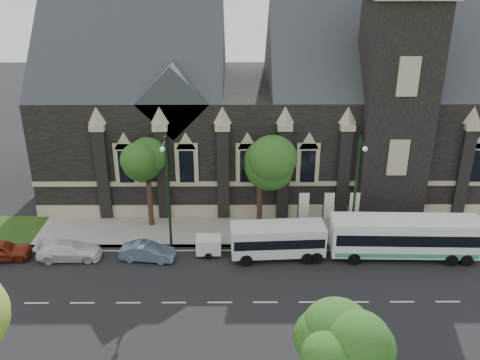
{
  "coord_description": "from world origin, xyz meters",
  "views": [
    {
      "loc": [
        1.18,
        -28.38,
        21.25
      ],
      "look_at": [
        1.36,
        6.0,
        6.14
      ],
      "focal_mm": 39.45,
      "sensor_mm": 36.0,
      "label": 1
    }
  ],
  "objects_px": {
    "tree_walk_right": "(263,160)",
    "car_far_red": "(1,251)",
    "tree_park_east": "(347,344)",
    "tour_coach": "(405,237)",
    "street_lamp_near": "(356,187)",
    "box_trailer": "(209,245)",
    "banner_flag_left": "(302,208)",
    "banner_flag_center": "(327,208)",
    "banner_flag_right": "(352,208)",
    "sedan": "(148,252)",
    "tree_walk_left": "(150,161)",
    "street_lamp_mid": "(167,187)",
    "shuttle_bus": "(278,239)",
    "car_far_white": "(69,250)"
  },
  "relations": [
    {
      "from": "banner_flag_left",
      "to": "banner_flag_right",
      "type": "bearing_deg",
      "value": 0.0
    },
    {
      "from": "banner_flag_center",
      "to": "sedan",
      "type": "relative_size",
      "value": 0.99
    },
    {
      "from": "banner_flag_center",
      "to": "street_lamp_near",
      "type": "bearing_deg",
      "value": -48.07
    },
    {
      "from": "tree_park_east",
      "to": "street_lamp_near",
      "type": "height_order",
      "value": "street_lamp_near"
    },
    {
      "from": "tree_walk_left",
      "to": "car_far_white",
      "type": "xyz_separation_m",
      "value": [
        -5.55,
        -5.25,
        -5.04
      ]
    },
    {
      "from": "tour_coach",
      "to": "box_trailer",
      "type": "bearing_deg",
      "value": 179.9
    },
    {
      "from": "car_far_red",
      "to": "banner_flag_right",
      "type": "bearing_deg",
      "value": -89.64
    },
    {
      "from": "street_lamp_mid",
      "to": "tour_coach",
      "type": "xyz_separation_m",
      "value": [
        17.58,
        -1.55,
        -3.38
      ]
    },
    {
      "from": "tree_park_east",
      "to": "box_trailer",
      "type": "height_order",
      "value": "tree_park_east"
    },
    {
      "from": "tree_walk_right",
      "to": "tree_walk_left",
      "type": "distance_m",
      "value": 9.01
    },
    {
      "from": "street_lamp_near",
      "to": "banner_flag_center",
      "type": "xyz_separation_m",
      "value": [
        -1.71,
        1.91,
        -2.73
      ]
    },
    {
      "from": "banner_flag_left",
      "to": "car_far_white",
      "type": "relative_size",
      "value": 0.84
    },
    {
      "from": "tree_park_east",
      "to": "car_far_red",
      "type": "xyz_separation_m",
      "value": [
        -22.59,
        14.69,
        -3.87
      ]
    },
    {
      "from": "street_lamp_near",
      "to": "banner_flag_left",
      "type": "xyz_separation_m",
      "value": [
        -3.71,
        1.91,
        -2.73
      ]
    },
    {
      "from": "tree_walk_left",
      "to": "tree_walk_right",
      "type": "bearing_deg",
      "value": 0.06
    },
    {
      "from": "tree_park_east",
      "to": "banner_flag_left",
      "type": "distance_m",
      "value": 18.46
    },
    {
      "from": "street_lamp_mid",
      "to": "car_far_red",
      "type": "distance_m",
      "value": 13.28
    },
    {
      "from": "tree_walk_left",
      "to": "shuttle_bus",
      "type": "height_order",
      "value": "tree_walk_left"
    },
    {
      "from": "banner_flag_left",
      "to": "car_far_white",
      "type": "height_order",
      "value": "banner_flag_left"
    },
    {
      "from": "street_lamp_near",
      "to": "street_lamp_mid",
      "type": "height_order",
      "value": "same"
    },
    {
      "from": "tree_park_east",
      "to": "banner_flag_left",
      "type": "relative_size",
      "value": 1.57
    },
    {
      "from": "tree_walk_right",
      "to": "banner_flag_right",
      "type": "height_order",
      "value": "tree_walk_right"
    },
    {
      "from": "banner_flag_right",
      "to": "car_far_red",
      "type": "bearing_deg",
      "value": -172.25
    },
    {
      "from": "banner_flag_center",
      "to": "car_far_red",
      "type": "xyz_separation_m",
      "value": [
        -24.7,
        -3.64,
        -1.64
      ]
    },
    {
      "from": "street_lamp_near",
      "to": "box_trailer",
      "type": "bearing_deg",
      "value": -174.2
    },
    {
      "from": "tree_walk_right",
      "to": "sedan",
      "type": "distance_m",
      "value": 11.49
    },
    {
      "from": "street_lamp_near",
      "to": "box_trailer",
      "type": "relative_size",
      "value": 3.34
    },
    {
      "from": "tree_walk_right",
      "to": "shuttle_bus",
      "type": "height_order",
      "value": "tree_walk_right"
    },
    {
      "from": "tree_walk_left",
      "to": "box_trailer",
      "type": "bearing_deg",
      "value": -44.55
    },
    {
      "from": "tree_walk_left",
      "to": "sedan",
      "type": "relative_size",
      "value": 1.9
    },
    {
      "from": "banner_flag_left",
      "to": "box_trailer",
      "type": "bearing_deg",
      "value": -157.46
    },
    {
      "from": "banner_flag_center",
      "to": "box_trailer",
      "type": "distance_m",
      "value": 9.89
    },
    {
      "from": "car_far_white",
      "to": "banner_flag_right",
      "type": "bearing_deg",
      "value": -82.44
    },
    {
      "from": "tree_walk_right",
      "to": "shuttle_bus",
      "type": "relative_size",
      "value": 1.11
    },
    {
      "from": "street_lamp_near",
      "to": "sedan",
      "type": "bearing_deg",
      "value": -173.32
    },
    {
      "from": "banner_flag_left",
      "to": "banner_flag_center",
      "type": "relative_size",
      "value": 1.0
    },
    {
      "from": "banner_flag_left",
      "to": "car_far_red",
      "type": "xyz_separation_m",
      "value": [
        -22.7,
        -3.64,
        -1.64
      ]
    },
    {
      "from": "tree_park_east",
      "to": "tour_coach",
      "type": "distance_m",
      "value": 16.86
    },
    {
      "from": "banner_flag_right",
      "to": "tour_coach",
      "type": "height_order",
      "value": "banner_flag_right"
    },
    {
      "from": "shuttle_bus",
      "to": "car_far_red",
      "type": "height_order",
      "value": "shuttle_bus"
    },
    {
      "from": "banner_flag_right",
      "to": "shuttle_bus",
      "type": "bearing_deg",
      "value": -150.64
    },
    {
      "from": "sedan",
      "to": "tree_walk_left",
      "type": "bearing_deg",
      "value": 9.78
    },
    {
      "from": "sedan",
      "to": "car_far_red",
      "type": "distance_m",
      "value": 10.92
    },
    {
      "from": "tree_walk_right",
      "to": "car_far_red",
      "type": "height_order",
      "value": "tree_walk_right"
    },
    {
      "from": "banner_flag_left",
      "to": "box_trailer",
      "type": "xyz_separation_m",
      "value": [
        -7.28,
        -3.02,
        -1.57
      ]
    },
    {
      "from": "banner_flag_right",
      "to": "car_far_red",
      "type": "xyz_separation_m",
      "value": [
        -26.7,
        -3.64,
        -1.64
      ]
    },
    {
      "from": "banner_flag_right",
      "to": "box_trailer",
      "type": "relative_size",
      "value": 1.48
    },
    {
      "from": "street_lamp_near",
      "to": "car_far_white",
      "type": "height_order",
      "value": "street_lamp_near"
    },
    {
      "from": "street_lamp_near",
      "to": "tour_coach",
      "type": "distance_m",
      "value": 5.15
    },
    {
      "from": "tree_walk_right",
      "to": "car_far_white",
      "type": "height_order",
      "value": "tree_walk_right"
    }
  ]
}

